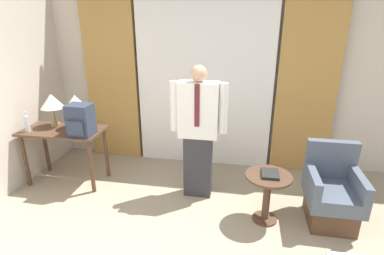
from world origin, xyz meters
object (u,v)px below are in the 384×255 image
at_px(bottle_near_edge, 27,123).
at_px(person, 198,129).
at_px(table_lamp_right, 75,103).
at_px(armchair, 331,194).
at_px(side_table, 267,190).
at_px(desk, 64,138).
at_px(backpack, 80,120).
at_px(book, 270,174).
at_px(table_lamp_left, 52,102).

bearing_deg(bottle_near_edge, person, 3.58).
height_order(table_lamp_right, armchair, table_lamp_right).
height_order(table_lamp_right, side_table, table_lamp_right).
bearing_deg(person, table_lamp_right, 175.82).
relative_size(desk, table_lamp_right, 2.38).
distance_m(desk, backpack, 0.49).
distance_m(backpack, armchair, 2.98).
bearing_deg(table_lamp_right, person, -4.18).
relative_size(backpack, book, 1.75).
bearing_deg(bottle_near_edge, backpack, 1.50).
distance_m(table_lamp_right, book, 2.53).
xyz_separation_m(armchair, side_table, (-0.68, -0.13, 0.06)).
xyz_separation_m(desk, backpack, (0.35, -0.13, 0.32)).
xyz_separation_m(bottle_near_edge, armchair, (3.64, -0.13, -0.53)).
bearing_deg(table_lamp_right, armchair, -7.01).
bearing_deg(backpack, side_table, -6.99).
bearing_deg(backpack, table_lamp_left, 155.63).
distance_m(desk, armchair, 3.29).
relative_size(table_lamp_left, table_lamp_right, 1.00).
xyz_separation_m(backpack, person, (1.43, 0.12, -0.06)).
bearing_deg(book, desk, 171.23).
xyz_separation_m(desk, table_lamp_right, (0.17, 0.10, 0.46)).
distance_m(table_lamp_left, side_table, 2.88).
xyz_separation_m(table_lamp_right, person, (1.61, -0.12, -0.20)).
bearing_deg(table_lamp_right, backpack, -51.80).
xyz_separation_m(desk, bottle_near_edge, (-0.38, -0.15, 0.23)).
xyz_separation_m(desk, book, (2.60, -0.40, -0.05)).
xyz_separation_m(person, side_table, (0.81, -0.39, -0.50)).
height_order(table_lamp_left, book, table_lamp_left).
bearing_deg(desk, armchair, -4.87).
height_order(desk, bottle_near_edge, bottle_near_edge).
relative_size(backpack, person, 0.24).
bearing_deg(backpack, bottle_near_edge, -178.50).
relative_size(table_lamp_right, backpack, 1.13).
height_order(table_lamp_left, backpack, table_lamp_left).
bearing_deg(desk, table_lamp_right, 31.86).
height_order(backpack, book, backpack).
bearing_deg(table_lamp_left, person, -3.47).
height_order(desk, table_lamp_left, table_lamp_left).
bearing_deg(table_lamp_left, armchair, -6.34).
xyz_separation_m(backpack, side_table, (2.23, -0.27, -0.56)).
xyz_separation_m(backpack, armchair, (2.91, -0.15, -0.61)).
bearing_deg(armchair, table_lamp_left, 173.66).
distance_m(person, armchair, 1.61).
height_order(backpack, person, person).
height_order(desk, backpack, backpack).
relative_size(desk, book, 4.70).
bearing_deg(armchair, side_table, -169.49).
distance_m(armchair, side_table, 0.69).
relative_size(desk, table_lamp_left, 2.38).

